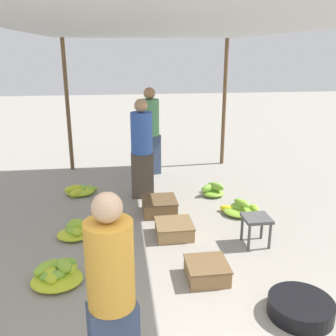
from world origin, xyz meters
TOP-DOWN VIEW (x-y plane):
  - canopy_post_back_left at (-1.62, 6.19)m, footprint 0.08×0.08m
  - canopy_post_back_right at (1.62, 6.19)m, footprint 0.08×0.08m
  - canopy_tarp at (0.00, 3.25)m, footprint 3.64×6.29m
  - vendor_foreground at (-0.72, 0.69)m, footprint 0.40×0.40m
  - stool at (1.07, 2.61)m, footprint 0.34×0.34m
  - basin_black at (1.01, 1.24)m, footprint 0.61×0.61m
  - banana_pile_left_0 at (-1.35, 2.12)m, footprint 0.56×0.56m
  - banana_pile_left_1 at (-1.34, 4.69)m, footprint 0.60×0.52m
  - banana_pile_left_2 at (-1.26, 3.11)m, footprint 0.46×0.40m
  - banana_pile_right_0 at (1.18, 3.54)m, footprint 0.62×0.49m
  - banana_pile_right_1 at (0.93, 4.35)m, footprint 0.43×0.44m
  - crate_near at (0.27, 1.94)m, footprint 0.45×0.45m
  - crate_mid at (0.06, 2.97)m, footprint 0.50×0.50m
  - crate_far at (-0.05, 3.74)m, footprint 0.52×0.52m
  - shopper_walking_mid at (-0.26, 4.45)m, footprint 0.38×0.37m
  - shopper_walking_far at (-0.01, 5.68)m, footprint 0.45×0.45m

SIDE VIEW (x-z plane):
  - banana_pile_left_1 at x=-1.34m, z-range -0.02..0.15m
  - banana_pile_right_0 at x=1.18m, z-range -0.04..0.19m
  - basin_black at x=1.01m, z-range 0.00..0.16m
  - banana_pile_right_1 at x=0.93m, z-range -0.03..0.21m
  - banana_pile_left_0 at x=-1.35m, z-range -0.03..0.20m
  - banana_pile_left_2 at x=-1.26m, z-range -0.03..0.22m
  - crate_mid at x=0.06m, z-range 0.00..0.19m
  - crate_near at x=0.27m, z-range 0.00..0.20m
  - crate_far at x=-0.05m, z-range 0.00..0.23m
  - stool at x=1.07m, z-range 0.12..0.51m
  - vendor_foreground at x=-0.72m, z-range 0.03..1.58m
  - shopper_walking_mid at x=-0.26m, z-range 0.03..1.70m
  - shopper_walking_far at x=-0.01m, z-range 0.03..1.76m
  - canopy_post_back_left at x=-1.62m, z-range 0.00..2.63m
  - canopy_post_back_right at x=1.62m, z-range 0.00..2.63m
  - canopy_tarp at x=0.00m, z-range 2.63..2.67m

